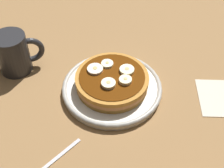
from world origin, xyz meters
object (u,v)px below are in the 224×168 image
object	(u,v)px
plate	(112,88)
coffee_mug	(14,53)
banana_slice_2	(127,70)
banana_slice_4	(125,80)
banana_slice_0	(108,84)
pancake_stack	(111,81)
banana_slice_1	(95,69)
fork	(50,163)
banana_slice_3	(107,64)
napkin	(223,98)

from	to	relation	value
plate	coffee_mug	size ratio (longest dim) A/B	2.01
banana_slice_2	banana_slice_4	bearing A→B (deg)	-113.80
banana_slice_0	banana_slice_4	xyz separation A→B (cm)	(3.74, -0.03, 0.00)
pancake_stack	banana_slice_1	size ratio (longest dim) A/B	4.75
plate	banana_slice_0	bearing A→B (deg)	-122.18
banana_slice_4	banana_slice_0	bearing A→B (deg)	179.52
banana_slice_0	banana_slice_2	bearing A→B (deg)	29.93
banana_slice_0	banana_slice_1	xyz separation A→B (cm)	(-1.58, 5.21, -0.11)
pancake_stack	banana_slice_4	xyz separation A→B (cm)	(2.51, -2.63, 1.94)
pancake_stack	banana_slice_0	xyz separation A→B (cm)	(-1.23, -2.60, 1.94)
pancake_stack	fork	bearing A→B (deg)	-137.39
banana_slice_3	banana_slice_4	xyz separation A→B (cm)	(2.33, -6.17, 0.12)
banana_slice_3	banana_slice_2	bearing A→B (deg)	-41.85
banana_slice_2	napkin	bearing A→B (deg)	-25.80
pancake_stack	fork	distance (cm)	21.98
banana_slice_1	banana_slice_2	bearing A→B (deg)	-19.23
napkin	fork	xyz separation A→B (cm)	(-39.56, -5.51, 0.10)
pancake_stack	napkin	xyz separation A→B (cm)	(23.53, -9.24, -3.08)
banana_slice_1	napkin	world-z (taller)	banana_slice_1
napkin	pancake_stack	bearing A→B (deg)	158.56
coffee_mug	fork	world-z (taller)	coffee_mug
fork	plate	bearing A→B (deg)	41.66
banana_slice_1	banana_slice_0	bearing A→B (deg)	-73.08
banana_slice_3	banana_slice_4	size ratio (longest dim) A/B	0.99
plate	banana_slice_1	xyz separation A→B (cm)	(-3.05, 2.88, 4.02)
banana_slice_0	banana_slice_1	bearing A→B (deg)	106.92
banana_slice_1	coffee_mug	distance (cm)	19.89
banana_slice_0	napkin	size ratio (longest dim) A/B	0.28
napkin	banana_slice_3	bearing A→B (deg)	151.30
pancake_stack	plate	bearing A→B (deg)	-49.20
banana_slice_3	fork	world-z (taller)	banana_slice_3
banana_slice_1	banana_slice_2	size ratio (longest dim) A/B	1.08
napkin	banana_slice_0	bearing A→B (deg)	164.99
pancake_stack	coffee_mug	bearing A→B (deg)	145.58
plate	napkin	xyz separation A→B (cm)	(23.29, -8.97, -0.89)
banana_slice_2	napkin	size ratio (longest dim) A/B	0.30
banana_slice_2	coffee_mug	world-z (taller)	coffee_mug
plate	banana_slice_0	world-z (taller)	banana_slice_0
banana_slice_4	napkin	world-z (taller)	banana_slice_4
napkin	fork	distance (cm)	39.94
pancake_stack	banana_slice_2	bearing A→B (deg)	4.47
banana_slice_0	napkin	world-z (taller)	banana_slice_0
banana_slice_3	fork	bearing A→B (deg)	-131.56
pancake_stack	fork	size ratio (longest dim) A/B	1.41
banana_slice_4	fork	xyz separation A→B (cm)	(-18.54, -12.11, -4.92)
banana_slice_3	banana_slice_4	bearing A→B (deg)	-69.32
banana_slice_4	napkin	bearing A→B (deg)	-17.45
plate	napkin	bearing A→B (deg)	-21.05
banana_slice_0	banana_slice_3	world-z (taller)	banana_slice_0
pancake_stack	banana_slice_4	distance (cm)	4.12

